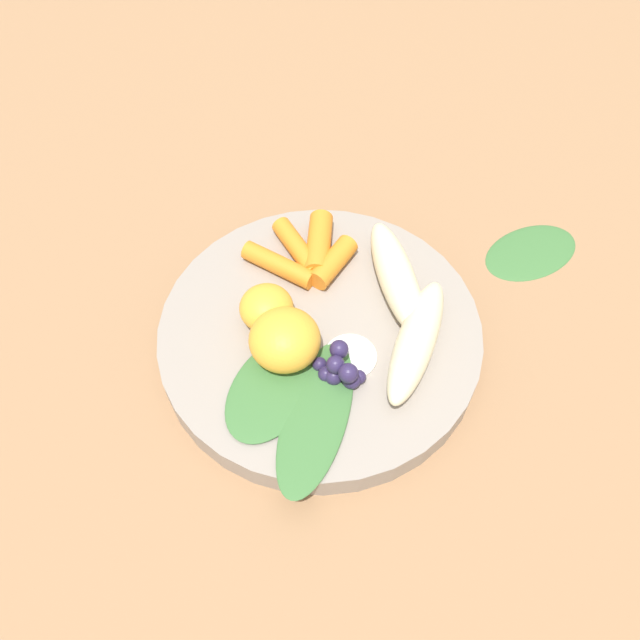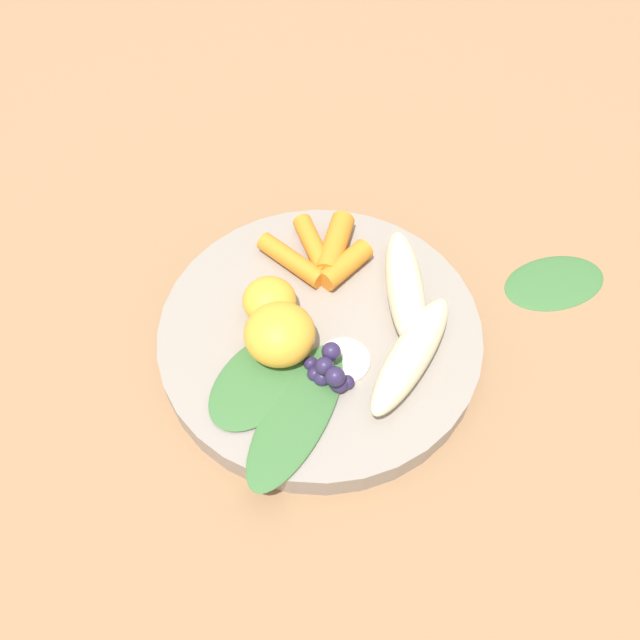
{
  "view_description": "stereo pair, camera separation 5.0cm",
  "coord_description": "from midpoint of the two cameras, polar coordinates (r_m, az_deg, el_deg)",
  "views": [
    {
      "loc": [
        0.05,
        -0.28,
        0.45
      ],
      "look_at": [
        0.0,
        0.0,
        0.03
      ],
      "focal_mm": 36.87,
      "sensor_mm": 36.0,
      "label": 1
    },
    {
      "loc": [
        0.1,
        -0.27,
        0.45
      ],
      "look_at": [
        0.0,
        0.0,
        0.03
      ],
      "focal_mm": 36.87,
      "sensor_mm": 36.0,
      "label": 2
    }
  ],
  "objects": [
    {
      "name": "ground_plane",
      "position": [
        0.53,
        2.71,
        -2.24
      ],
      "size": [
        2.4,
        2.4,
        0.0
      ],
      "primitive_type": "plane",
      "color": "#99704C"
    },
    {
      "name": "bowl",
      "position": [
        0.52,
        2.76,
        -1.55
      ],
      "size": [
        0.25,
        0.25,
        0.02
      ],
      "primitive_type": "cylinder",
      "color": "gray",
      "rests_on": "ground_plane"
    },
    {
      "name": "banana_peeled_left",
      "position": [
        0.52,
        10.12,
        2.58
      ],
      "size": [
        0.07,
        0.12,
        0.03
      ],
      "primitive_type": "ellipsoid",
      "rotation": [
        0.0,
        0.0,
        1.97
      ],
      "color": "beige",
      "rests_on": "bowl"
    },
    {
      "name": "banana_peeled_right",
      "position": [
        0.49,
        10.85,
        -3.18
      ],
      "size": [
        0.05,
        0.12,
        0.03
      ],
      "primitive_type": "ellipsoid",
      "rotation": [
        0.0,
        0.0,
        1.39
      ],
      "color": "beige",
      "rests_on": "bowl"
    },
    {
      "name": "orange_segment_near",
      "position": [
        0.48,
        -0.56,
        -1.45
      ],
      "size": [
        0.05,
        0.05,
        0.04
      ],
      "primitive_type": "ellipsoid",
      "color": "#F4A833",
      "rests_on": "bowl"
    },
    {
      "name": "orange_segment_far",
      "position": [
        0.5,
        -1.73,
        1.24
      ],
      "size": [
        0.04,
        0.04,
        0.03
      ],
      "primitive_type": "ellipsoid",
      "color": "#F4A833",
      "rests_on": "bowl"
    },
    {
      "name": "carrot_front",
      "position": [
        0.54,
        4.65,
        4.69
      ],
      "size": [
        0.04,
        0.05,
        0.02
      ],
      "primitive_type": "cylinder",
      "rotation": [
        0.0,
        1.57,
        1.17
      ],
      "color": "orange",
      "rests_on": "bowl"
    },
    {
      "name": "carrot_mid_left",
      "position": [
        0.55,
        3.94,
        6.36
      ],
      "size": [
        0.03,
        0.06,
        0.02
      ],
      "primitive_type": "cylinder",
      "rotation": [
        0.0,
        1.57,
        1.68
      ],
      "color": "orange",
      "rests_on": "bowl"
    },
    {
      "name": "carrot_mid_right",
      "position": [
        0.55,
        2.04,
        6.29
      ],
      "size": [
        0.05,
        0.06,
        0.02
      ],
      "primitive_type": "cylinder",
      "rotation": [
        0.0,
        1.57,
        2.27
      ],
      "color": "orange",
      "rests_on": "bowl"
    },
    {
      "name": "carrot_rear",
      "position": [
        0.54,
        0.16,
        5.04
      ],
      "size": [
        0.07,
        0.04,
        0.02
      ],
      "primitive_type": "cylinder",
      "rotation": [
        0.0,
        1.57,
        2.78
      ],
      "color": "orange",
      "rests_on": "bowl"
    },
    {
      "name": "blueberry_pile",
      "position": [
        0.48,
        3.76,
        -4.73
      ],
      "size": [
        0.04,
        0.03,
        0.03
      ],
      "color": "#2D234C",
      "rests_on": "bowl"
    },
    {
      "name": "coconut_shred_patch",
      "position": [
        0.49,
        4.97,
        -3.78
      ],
      "size": [
        0.04,
        0.04,
        0.0
      ],
      "primitive_type": "cylinder",
      "color": "white",
      "rests_on": "bowl"
    },
    {
      "name": "kale_leaf_left",
      "position": [
        0.48,
        -2.17,
        -5.39
      ],
      "size": [
        0.08,
        0.11,
        0.0
      ],
      "primitive_type": "ellipsoid",
      "rotation": [
        0.0,
        0.0,
        4.43
      ],
      "color": "#3D7038",
      "rests_on": "bowl"
    },
    {
      "name": "kale_leaf_right",
      "position": [
        0.47,
        1.09,
        -8.35
      ],
      "size": [
        0.06,
        0.13,
        0.0
      ],
      "primitive_type": "ellipsoid",
      "rotation": [
        0.0,
        0.0,
        4.63
      ],
      "color": "#3D7038",
      "rests_on": "bowl"
    },
    {
      "name": "kale_leaf_stray",
      "position": [
        0.61,
        21.99,
        2.98
      ],
      "size": [
        0.11,
        0.1,
        0.01
      ],
      "primitive_type": "ellipsoid",
      "rotation": [
        0.0,
        0.0,
        0.69
      ],
      "color": "#3D7038",
      "rests_on": "ground_plane"
    }
  ]
}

